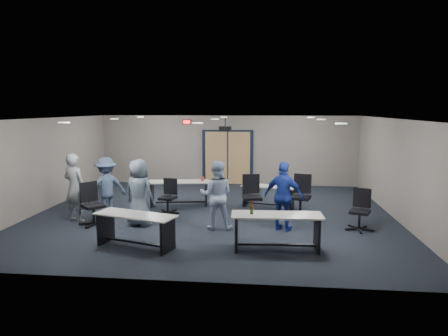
# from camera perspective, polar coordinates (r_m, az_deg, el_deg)

# --- Properties ---
(floor) EXTENTS (10.00, 10.00, 0.00)m
(floor) POSITION_cam_1_polar(r_m,az_deg,el_deg) (11.46, -1.57, -6.55)
(floor) COLOR black
(floor) RESTS_ON ground
(back_wall) EXTENTS (10.00, 0.04, 2.70)m
(back_wall) POSITION_cam_1_polar(r_m,az_deg,el_deg) (15.62, 0.54, 2.55)
(back_wall) COLOR gray
(back_wall) RESTS_ON floor
(front_wall) EXTENTS (10.00, 0.04, 2.70)m
(front_wall) POSITION_cam_1_polar(r_m,az_deg,el_deg) (6.83, -6.50, -5.37)
(front_wall) COLOR gray
(front_wall) RESTS_ON floor
(left_wall) EXTENTS (0.04, 9.00, 2.70)m
(left_wall) POSITION_cam_1_polar(r_m,az_deg,el_deg) (12.82, -24.34, 0.46)
(left_wall) COLOR gray
(left_wall) RESTS_ON floor
(right_wall) EXTENTS (0.04, 9.00, 2.70)m
(right_wall) POSITION_cam_1_polar(r_m,az_deg,el_deg) (11.65, 23.59, -0.24)
(right_wall) COLOR gray
(right_wall) RESTS_ON floor
(ceiling) EXTENTS (10.00, 9.00, 0.04)m
(ceiling) POSITION_cam_1_polar(r_m,az_deg,el_deg) (11.07, -1.63, 7.07)
(ceiling) COLOR silver
(ceiling) RESTS_ON back_wall
(double_door) EXTENTS (2.00, 0.07, 2.20)m
(double_door) POSITION_cam_1_polar(r_m,az_deg,el_deg) (15.62, 0.52, 1.44)
(double_door) COLOR black
(double_door) RESTS_ON back_wall
(exit_sign) EXTENTS (0.32, 0.07, 0.18)m
(exit_sign) POSITION_cam_1_polar(r_m,az_deg,el_deg) (15.72, -5.33, 6.57)
(exit_sign) COLOR black
(exit_sign) RESTS_ON back_wall
(ceiling_projector) EXTENTS (0.35, 0.32, 0.37)m
(ceiling_projector) POSITION_cam_1_polar(r_m,az_deg,el_deg) (11.54, 0.19, 5.67)
(ceiling_projector) COLOR black
(ceiling_projector) RESTS_ON ceiling
(ceiling_can_lights) EXTENTS (6.24, 5.74, 0.02)m
(ceiling_can_lights) POSITION_cam_1_polar(r_m,az_deg,el_deg) (11.32, -1.46, 6.95)
(ceiling_can_lights) COLOR white
(ceiling_can_lights) RESTS_ON ceiling
(table_front_left) EXTENTS (1.90, 1.10, 0.73)m
(table_front_left) POSITION_cam_1_polar(r_m,az_deg,el_deg) (8.89, -12.53, -7.90)
(table_front_left) COLOR beige
(table_front_left) RESTS_ON floor
(table_front_right) EXTENTS (1.94, 0.72, 1.06)m
(table_front_right) POSITION_cam_1_polar(r_m,az_deg,el_deg) (8.58, 7.47, -8.12)
(table_front_right) COLOR beige
(table_front_right) RESTS_ON floor
(table_back_left) EXTENTS (1.95, 0.91, 0.88)m
(table_back_left) POSITION_cam_1_polar(r_m,az_deg,el_deg) (12.39, -6.40, -2.97)
(table_back_left) COLOR beige
(table_back_left) RESTS_ON floor
(table_back_right) EXTENTS (1.71, 0.92, 0.66)m
(table_back_right) POSITION_cam_1_polar(r_m,az_deg,el_deg) (12.17, 6.39, -3.51)
(table_back_right) COLOR beige
(table_back_right) RESTS_ON floor
(chair_back_b) EXTENTS (0.73, 0.73, 0.99)m
(chair_back_b) POSITION_cam_1_polar(r_m,az_deg,el_deg) (11.48, -8.07, -4.06)
(chair_back_b) COLOR black
(chair_back_b) RESTS_ON floor
(chair_back_c) EXTENTS (0.84, 0.84, 1.15)m
(chair_back_c) POSITION_cam_1_polar(r_m,az_deg,el_deg) (11.09, 4.03, -4.01)
(chair_back_c) COLOR black
(chair_back_c) RESTS_ON floor
(chair_back_d) EXTENTS (0.90, 0.90, 1.16)m
(chair_back_d) POSITION_cam_1_polar(r_m,az_deg,el_deg) (11.27, 10.89, -3.93)
(chair_back_d) COLOR black
(chair_back_d) RESTS_ON floor
(chair_loose_left) EXTENTS (0.98, 0.98, 1.10)m
(chair_loose_left) POSITION_cam_1_polar(r_m,az_deg,el_deg) (10.78, -18.18, -4.94)
(chair_loose_left) COLOR black
(chair_loose_left) RESTS_ON floor
(chair_loose_right) EXTENTS (0.84, 0.84, 1.02)m
(chair_loose_right) POSITION_cam_1_polar(r_m,az_deg,el_deg) (10.38, 18.84, -5.71)
(chair_loose_right) COLOR black
(chair_loose_right) RESTS_ON floor
(person_gray) EXTENTS (0.77, 0.62, 1.83)m
(person_gray) POSITION_cam_1_polar(r_m,az_deg,el_deg) (11.22, -20.55, -2.64)
(person_gray) COLOR gray
(person_gray) RESTS_ON floor
(person_plaid) EXTENTS (0.97, 0.78, 1.71)m
(person_plaid) POSITION_cam_1_polar(r_m,az_deg,el_deg) (10.40, -12.04, -3.46)
(person_plaid) COLOR slate
(person_plaid) RESTS_ON floor
(person_lightblue) EXTENTS (0.84, 0.66, 1.71)m
(person_lightblue) POSITION_cam_1_polar(r_m,az_deg,el_deg) (9.90, -1.08, -3.87)
(person_lightblue) COLOR #A9BADF
(person_lightblue) RESTS_ON floor
(person_navy) EXTENTS (1.09, 0.78, 1.71)m
(person_navy) POSITION_cam_1_polar(r_m,az_deg,el_deg) (9.85, 8.54, -4.03)
(person_navy) COLOR #1C339C
(person_navy) RESTS_ON floor
(person_back) EXTENTS (1.22, 1.12, 1.65)m
(person_back) POSITION_cam_1_polar(r_m,az_deg,el_deg) (11.51, -16.45, -2.61)
(person_back) COLOR #3E506F
(person_back) RESTS_ON floor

